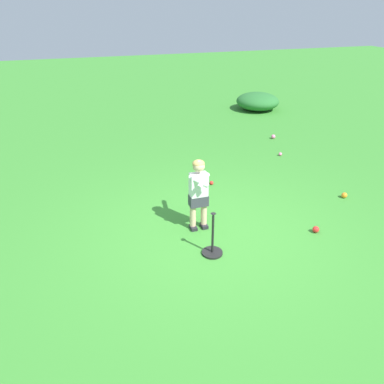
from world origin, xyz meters
TOP-DOWN VIEW (x-y plane):
  - ground_plane at (0.00, 0.00)m, footprint 40.00×40.00m
  - child_batter at (-0.16, 0.27)m, footprint 0.33×0.62m
  - play_ball_midfield at (0.54, 1.59)m, footprint 0.07×0.07m
  - play_ball_far_left at (2.90, 3.56)m, footprint 0.10×0.10m
  - play_ball_by_bucket at (2.48, 2.49)m, footprint 0.08×0.08m
  - play_ball_far_right at (2.53, 0.39)m, footprint 0.10×0.10m
  - play_ball_center_lawn at (1.42, -0.40)m, footprint 0.10×0.10m
  - batting_tee at (-0.20, -0.42)m, footprint 0.28×0.28m
  - shrub_left_background at (3.78, 6.17)m, footprint 1.29×1.30m

SIDE VIEW (x-z plane):
  - ground_plane at x=0.00m, z-range 0.00..0.00m
  - play_ball_midfield at x=0.54m, z-range 0.00..0.07m
  - play_ball_by_bucket at x=2.48m, z-range 0.00..0.08m
  - play_ball_far_right at x=2.53m, z-range 0.00..0.10m
  - play_ball_center_lawn at x=1.42m, z-range 0.00..0.10m
  - play_ball_far_left at x=2.90m, z-range 0.00..0.10m
  - batting_tee at x=-0.20m, z-range -0.21..0.41m
  - shrub_left_background at x=3.78m, z-range 0.00..0.52m
  - child_batter at x=-0.16m, z-range 0.11..1.19m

